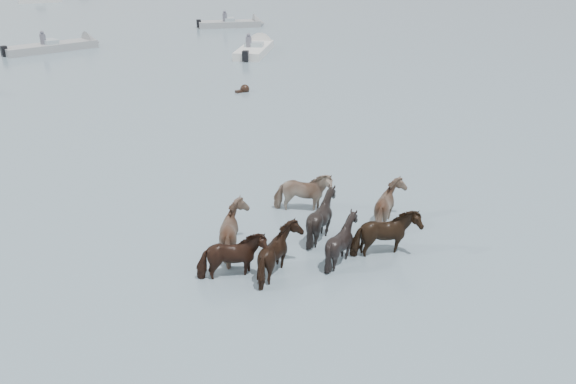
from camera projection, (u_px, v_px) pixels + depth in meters
ground at (261, 314)px, 11.44m from camera, size 400.00×400.00×0.00m
pony_herd at (313, 230)px, 13.73m from camera, size 6.27×4.39×1.39m
swimming_pony at (244, 90)px, 27.61m from camera, size 0.72×0.44×0.44m
motorboat_c at (63, 46)px, 37.71m from camera, size 6.39×2.06×1.92m
motorboat_d at (257, 48)px, 36.98m from camera, size 5.04×4.97×1.92m
motorboat_e at (239, 24)px, 47.07m from camera, size 5.55×3.69×1.92m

